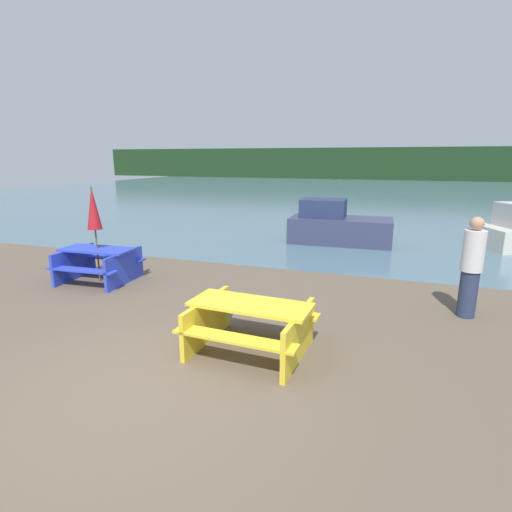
# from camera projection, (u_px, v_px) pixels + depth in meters

# --- Properties ---
(ground_plane) EXTENTS (60.00, 60.00, 0.00)m
(ground_plane) POSITION_uv_depth(u_px,v_px,m) (134.00, 390.00, 4.81)
(ground_plane) COLOR brown
(water) EXTENTS (60.00, 50.00, 0.00)m
(water) POSITION_uv_depth(u_px,v_px,m) (362.00, 192.00, 32.97)
(water) COLOR slate
(water) RESTS_ON ground_plane
(far_treeline) EXTENTS (80.00, 1.60, 4.00)m
(far_treeline) POSITION_uv_depth(u_px,v_px,m) (377.00, 164.00, 50.80)
(far_treeline) COLOR #193319
(far_treeline) RESTS_ON water
(picnic_table_yellow) EXTENTS (1.78, 1.46, 0.73)m
(picnic_table_yellow) POSITION_uv_depth(u_px,v_px,m) (250.00, 322.00, 5.68)
(picnic_table_yellow) COLOR yellow
(picnic_table_yellow) RESTS_ON ground_plane
(picnic_table_blue) EXTENTS (1.68, 1.48, 0.76)m
(picnic_table_blue) POSITION_uv_depth(u_px,v_px,m) (98.00, 262.00, 8.94)
(picnic_table_blue) COLOR blue
(picnic_table_blue) RESTS_ON ground_plane
(umbrella_crimson) EXTENTS (0.31, 0.31, 2.12)m
(umbrella_crimson) POSITION_uv_depth(u_px,v_px,m) (93.00, 209.00, 8.65)
(umbrella_crimson) COLOR brown
(umbrella_crimson) RESTS_ON ground_plane
(boat) EXTENTS (3.28, 1.63, 1.41)m
(boat) POSITION_uv_depth(u_px,v_px,m) (337.00, 226.00, 13.02)
(boat) COLOR #333856
(boat) RESTS_ON water
(person) EXTENTS (0.35, 0.35, 1.77)m
(person) POSITION_uv_depth(u_px,v_px,m) (471.00, 268.00, 6.83)
(person) COLOR #283351
(person) RESTS_ON ground_plane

